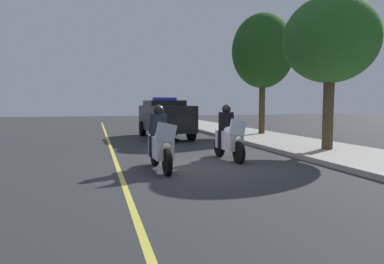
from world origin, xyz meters
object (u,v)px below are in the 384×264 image
(police_motorcycle_lead_left, at_px, (160,144))
(cyclist_background, at_px, (172,117))
(police_motorcycle_lead_right, at_px, (228,137))
(tree_mid_block, at_px, (330,40))
(tree_far_back, at_px, (263,51))
(police_suv, at_px, (165,117))

(police_motorcycle_lead_left, distance_m, cyclist_background, 13.51)
(police_motorcycle_lead_right, bearing_deg, tree_mid_block, 99.73)
(police_motorcycle_lead_left, height_order, tree_far_back, tree_far_back)
(cyclist_background, height_order, tree_mid_block, tree_mid_block)
(tree_far_back, bearing_deg, cyclist_background, -139.22)
(police_motorcycle_lead_left, bearing_deg, tree_far_back, 139.53)
(police_motorcycle_lead_right, bearing_deg, tree_far_back, 146.55)
(police_motorcycle_lead_left, height_order, tree_mid_block, tree_mid_block)
(police_suv, xyz_separation_m, cyclist_background, (-4.74, 1.42, -0.22))
(police_motorcycle_lead_left, relative_size, tree_far_back, 0.33)
(tree_far_back, bearing_deg, tree_mid_block, -6.53)
(police_motorcycle_lead_right, xyz_separation_m, cyclist_background, (-12.04, 0.86, 0.14))
(police_motorcycle_lead_left, distance_m, police_motorcycle_lead_right, 2.58)
(tree_mid_block, bearing_deg, tree_far_back, 173.47)
(police_motorcycle_lead_left, bearing_deg, tree_mid_block, 105.47)
(police_motorcycle_lead_left, bearing_deg, police_motorcycle_lead_right, 114.78)
(police_suv, height_order, cyclist_background, police_suv)
(police_motorcycle_lead_left, height_order, police_suv, police_suv)
(police_motorcycle_lead_left, relative_size, police_motorcycle_lead_right, 1.00)
(police_suv, bearing_deg, police_motorcycle_lead_left, -12.01)
(police_suv, relative_size, tree_far_back, 0.76)
(police_suv, height_order, tree_far_back, tree_far_back)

